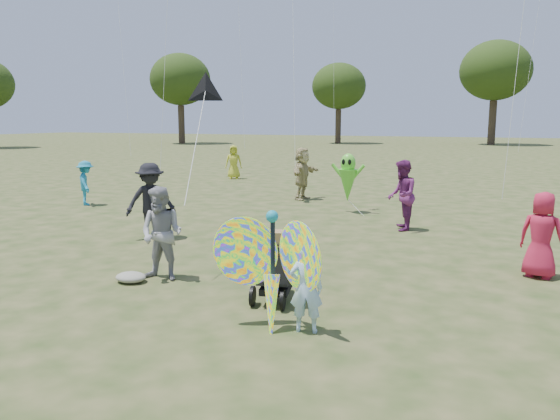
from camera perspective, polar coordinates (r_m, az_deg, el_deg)
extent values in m
plane|color=#51592B|center=(8.70, -2.58, -8.77)|extent=(160.00, 160.00, 0.00)
imported|color=#ADD5F5|center=(7.06, 2.75, -8.15)|extent=(0.48, 0.38, 1.17)
imported|color=#96959A|center=(9.46, -12.25, -2.44)|extent=(0.81, 0.65, 1.61)
ellipsoid|color=gray|center=(9.62, -15.32, -6.79)|extent=(0.53, 0.44, 0.17)
imported|color=#B71D3B|center=(10.42, 25.66, -2.37)|extent=(0.84, 0.67, 1.51)
imported|color=black|center=(12.84, -13.36, 0.94)|extent=(1.26, 1.25, 1.74)
imported|color=tan|center=(18.57, 2.35, 3.84)|extent=(0.69, 1.70, 1.79)
imported|color=#6B235F|center=(13.73, 12.61, 1.52)|extent=(0.82, 0.97, 1.74)
imported|color=gold|center=(25.16, -4.87, 5.01)|extent=(0.88, 0.75, 1.54)
imported|color=teal|center=(18.41, -19.63, 2.67)|extent=(1.02, 1.02, 1.42)
cube|color=black|center=(8.23, -0.34, -5.83)|extent=(0.63, 0.94, 0.71)
cube|color=black|center=(8.32, -0.34, -8.02)|extent=(0.55, 0.76, 0.10)
ellipsoid|color=black|center=(8.37, 0.32, -3.23)|extent=(0.51, 0.45, 0.33)
cylinder|color=black|center=(8.13, -2.89, -8.97)|extent=(0.11, 0.30, 0.30)
cylinder|color=black|center=(7.95, 0.29, -9.40)|extent=(0.11, 0.30, 0.30)
cylinder|color=black|center=(8.75, 0.81, -7.89)|extent=(0.10, 0.23, 0.22)
cylinder|color=black|center=(7.70, -1.73, -3.61)|extent=(0.44, 0.12, 0.03)
cube|color=#9F7D4D|center=(8.09, -0.48, -3.11)|extent=(0.39, 0.35, 0.26)
ellipsoid|color=#E84C24|center=(7.25, -3.59, -4.36)|extent=(0.98, 0.71, 1.24)
ellipsoid|color=#E84C24|center=(6.96, 2.06, -4.94)|extent=(0.98, 0.71, 1.24)
cylinder|color=black|center=(7.12, -0.76, -5.01)|extent=(0.06, 0.06, 1.00)
cone|color=#E84C24|center=(7.15, -0.92, -10.35)|extent=(0.36, 0.49, 0.93)
sphere|color=teal|center=(6.99, -0.83, -0.68)|extent=(0.16, 0.16, 0.16)
cone|color=black|center=(11.67, -7.79, 12.25)|extent=(0.89, 0.62, 0.81)
cylinder|color=silver|center=(10.40, -8.76, 7.04)|extent=(0.95, 2.41, 2.02)
cone|color=#5BD331|center=(16.09, 7.08, 2.56)|extent=(0.56, 0.56, 0.95)
ellipsoid|color=#5BD331|center=(16.03, 7.13, 4.87)|extent=(0.44, 0.39, 0.57)
ellipsoid|color=black|center=(15.87, 6.65, 5.01)|extent=(0.10, 0.05, 0.17)
ellipsoid|color=black|center=(15.83, 7.28, 4.99)|extent=(0.10, 0.05, 0.17)
cylinder|color=#5BD331|center=(16.13, 6.08, 4.02)|extent=(0.43, 0.10, 0.49)
cylinder|color=#5BD331|center=(15.97, 8.15, 3.93)|extent=(0.43, 0.10, 0.49)
cylinder|color=silver|center=(15.91, 7.89, 0.28)|extent=(0.61, 0.41, 0.41)
cylinder|color=silver|center=(17.49, 1.36, 19.91)|extent=(1.40, 3.14, 9.17)
cylinder|color=#3A2D21|center=(62.26, -10.25, 8.79)|extent=(0.70, 0.70, 4.20)
ellipsoid|color=#2B4214|center=(62.41, -10.39, 13.29)|extent=(6.60, 6.60, 5.61)
cylinder|color=#3A2D21|center=(62.01, 6.09, 8.69)|extent=(0.63, 0.63, 3.78)
ellipsoid|color=#2B4214|center=(62.10, 6.17, 12.76)|extent=(5.94, 5.94, 5.05)
cylinder|color=#3A2D21|center=(62.50, 21.29, 8.49)|extent=(0.77, 0.77, 4.62)
ellipsoid|color=#2B4214|center=(62.69, 21.59, 13.41)|extent=(7.26, 7.26, 6.17)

